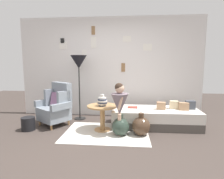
{
  "coord_description": "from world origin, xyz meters",
  "views": [
    {
      "loc": [
        0.51,
        -3.02,
        1.41
      ],
      "look_at": [
        0.15,
        0.95,
        0.85
      ],
      "focal_mm": 29.85,
      "sensor_mm": 36.0,
      "label": 1
    }
  ],
  "objects_px": {
    "side_table": "(102,112)",
    "demijohn_near": "(121,127)",
    "vase_striped": "(102,101)",
    "person_child": "(120,103)",
    "demijohn_far": "(141,126)",
    "floor_lamp": "(79,64)",
    "armchair": "(56,106)",
    "book_on_daybed": "(133,107)",
    "magazine_basket": "(28,124)",
    "daybed": "(155,118)"
  },
  "relations": [
    {
      "from": "daybed",
      "to": "person_child",
      "type": "distance_m",
      "value": 1.08
    },
    {
      "from": "daybed",
      "to": "demijohn_near",
      "type": "bearing_deg",
      "value": -140.82
    },
    {
      "from": "side_table",
      "to": "magazine_basket",
      "type": "xyz_separation_m",
      "value": [
        -1.58,
        -0.13,
        -0.25
      ]
    },
    {
      "from": "person_child",
      "to": "side_table",
      "type": "bearing_deg",
      "value": 146.53
    },
    {
      "from": "floor_lamp",
      "to": "demijohn_near",
      "type": "height_order",
      "value": "floor_lamp"
    },
    {
      "from": "daybed",
      "to": "demijohn_far",
      "type": "xyz_separation_m",
      "value": [
        -0.34,
        -0.56,
        -0.01
      ]
    },
    {
      "from": "side_table",
      "to": "demijohn_far",
      "type": "height_order",
      "value": "side_table"
    },
    {
      "from": "armchair",
      "to": "person_child",
      "type": "bearing_deg",
      "value": -19.9
    },
    {
      "from": "vase_striped",
      "to": "floor_lamp",
      "type": "bearing_deg",
      "value": 130.53
    },
    {
      "from": "side_table",
      "to": "demijohn_near",
      "type": "bearing_deg",
      "value": -32.03
    },
    {
      "from": "vase_striped",
      "to": "book_on_daybed",
      "type": "bearing_deg",
      "value": 37.79
    },
    {
      "from": "side_table",
      "to": "vase_striped",
      "type": "height_order",
      "value": "vase_striped"
    },
    {
      "from": "demijohn_far",
      "to": "demijohn_near",
      "type": "bearing_deg",
      "value": -173.75
    },
    {
      "from": "floor_lamp",
      "to": "demijohn_far",
      "type": "height_order",
      "value": "floor_lamp"
    },
    {
      "from": "armchair",
      "to": "floor_lamp",
      "type": "xyz_separation_m",
      "value": [
        0.43,
        0.47,
        0.95
      ]
    },
    {
      "from": "armchair",
      "to": "vase_striped",
      "type": "relative_size",
      "value": 4.03
    },
    {
      "from": "daybed",
      "to": "demijohn_near",
      "type": "xyz_separation_m",
      "value": [
        -0.75,
        -0.61,
        -0.02
      ]
    },
    {
      "from": "floor_lamp",
      "to": "person_child",
      "type": "relative_size",
      "value": 1.54
    },
    {
      "from": "vase_striped",
      "to": "demijohn_far",
      "type": "bearing_deg",
      "value": -10.7
    },
    {
      "from": "daybed",
      "to": "vase_striped",
      "type": "distance_m",
      "value": 1.28
    },
    {
      "from": "side_table",
      "to": "magazine_basket",
      "type": "bearing_deg",
      "value": -175.18
    },
    {
      "from": "demijohn_near",
      "to": "magazine_basket",
      "type": "bearing_deg",
      "value": 176.72
    },
    {
      "from": "side_table",
      "to": "book_on_daybed",
      "type": "distance_m",
      "value": 0.78
    },
    {
      "from": "person_child",
      "to": "magazine_basket",
      "type": "xyz_separation_m",
      "value": [
        -1.95,
        0.11,
        -0.52
      ]
    },
    {
      "from": "side_table",
      "to": "demijohn_near",
      "type": "relative_size",
      "value": 1.46
    },
    {
      "from": "armchair",
      "to": "book_on_daybed",
      "type": "bearing_deg",
      "value": 4.68
    },
    {
      "from": "magazine_basket",
      "to": "vase_striped",
      "type": "bearing_deg",
      "value": 2.89
    },
    {
      "from": "vase_striped",
      "to": "demijohn_near",
      "type": "xyz_separation_m",
      "value": [
        0.39,
        -0.19,
        -0.46
      ]
    },
    {
      "from": "demijohn_near",
      "to": "book_on_daybed",
      "type": "bearing_deg",
      "value": 70.13
    },
    {
      "from": "demijohn_far",
      "to": "magazine_basket",
      "type": "height_order",
      "value": "demijohn_far"
    },
    {
      "from": "side_table",
      "to": "floor_lamp",
      "type": "distance_m",
      "value": 1.43
    },
    {
      "from": "vase_striped",
      "to": "daybed",
      "type": "bearing_deg",
      "value": 20.16
    },
    {
      "from": "person_child",
      "to": "book_on_daybed",
      "type": "height_order",
      "value": "person_child"
    },
    {
      "from": "vase_striped",
      "to": "book_on_daybed",
      "type": "relative_size",
      "value": 1.09
    },
    {
      "from": "side_table",
      "to": "person_child",
      "type": "relative_size",
      "value": 0.61
    },
    {
      "from": "armchair",
      "to": "book_on_daybed",
      "type": "height_order",
      "value": "armchair"
    },
    {
      "from": "vase_striped",
      "to": "person_child",
      "type": "xyz_separation_m",
      "value": [
        0.37,
        -0.19,
        0.02
      ]
    },
    {
      "from": "side_table",
      "to": "vase_striped",
      "type": "bearing_deg",
      "value": -82.11
    },
    {
      "from": "floor_lamp",
      "to": "book_on_daybed",
      "type": "bearing_deg",
      "value": -13.8
    },
    {
      "from": "daybed",
      "to": "armchair",
      "type": "bearing_deg",
      "value": -178.25
    },
    {
      "from": "book_on_daybed",
      "to": "demijohn_far",
      "type": "height_order",
      "value": "demijohn_far"
    },
    {
      "from": "vase_striped",
      "to": "demijohn_far",
      "type": "xyz_separation_m",
      "value": [
        0.79,
        -0.15,
        -0.45
      ]
    },
    {
      "from": "book_on_daybed",
      "to": "magazine_basket",
      "type": "xyz_separation_m",
      "value": [
        -2.21,
        -0.57,
        -0.28
      ]
    },
    {
      "from": "floor_lamp",
      "to": "person_child",
      "type": "bearing_deg",
      "value": -43.53
    },
    {
      "from": "person_child",
      "to": "book_on_daybed",
      "type": "distance_m",
      "value": 0.77
    },
    {
      "from": "book_on_daybed",
      "to": "floor_lamp",
      "type": "bearing_deg",
      "value": 166.2
    },
    {
      "from": "book_on_daybed",
      "to": "magazine_basket",
      "type": "relative_size",
      "value": 0.79
    },
    {
      "from": "person_child",
      "to": "demijohn_far",
      "type": "bearing_deg",
      "value": 6.0
    },
    {
      "from": "side_table",
      "to": "book_on_daybed",
      "type": "relative_size",
      "value": 2.88
    },
    {
      "from": "daybed",
      "to": "demijohn_near",
      "type": "height_order",
      "value": "demijohn_near"
    }
  ]
}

